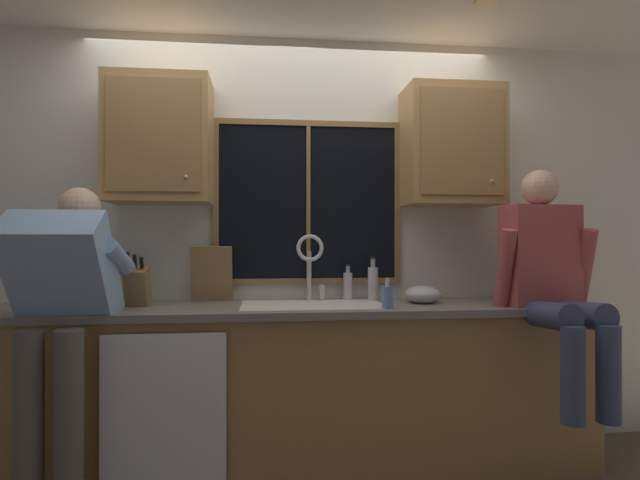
# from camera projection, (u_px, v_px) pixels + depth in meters

# --- Properties ---
(back_wall) EXTENTS (5.73, 0.12, 2.55)m
(back_wall) POSITION_uv_depth(u_px,v_px,m) (292.00, 242.00, 3.17)
(back_wall) COLOR silver
(back_wall) RESTS_ON floor
(ceiling_downlight_right) EXTENTS (0.14, 0.14, 0.01)m
(ceiling_downlight_right) POSITION_uv_depth(u_px,v_px,m) (488.00, 2.00, 2.63)
(ceiling_downlight_right) COLOR #FFEAB2
(window_glass) EXTENTS (1.10, 0.02, 0.95)m
(window_glass) POSITION_uv_depth(u_px,v_px,m) (308.00, 202.00, 3.11)
(window_glass) COLOR black
(window_frame_top) EXTENTS (1.17, 0.02, 0.04)m
(window_frame_top) POSITION_uv_depth(u_px,v_px,m) (308.00, 123.00, 3.11)
(window_frame_top) COLOR olive
(window_frame_bottom) EXTENTS (1.17, 0.02, 0.04)m
(window_frame_bottom) POSITION_uv_depth(u_px,v_px,m) (308.00, 281.00, 3.10)
(window_frame_bottom) COLOR olive
(window_frame_left) EXTENTS (0.04, 0.02, 0.95)m
(window_frame_left) POSITION_uv_depth(u_px,v_px,m) (216.00, 201.00, 3.04)
(window_frame_left) COLOR olive
(window_frame_right) EXTENTS (0.03, 0.02, 0.95)m
(window_frame_right) POSITION_uv_depth(u_px,v_px,m) (397.00, 203.00, 3.17)
(window_frame_right) COLOR olive
(window_mullion_center) EXTENTS (0.02, 0.02, 0.95)m
(window_mullion_center) POSITION_uv_depth(u_px,v_px,m) (308.00, 202.00, 3.10)
(window_mullion_center) COLOR olive
(lower_cabinet_run) EXTENTS (3.33, 0.58, 0.88)m
(lower_cabinet_run) POSITION_uv_depth(u_px,v_px,m) (296.00, 390.00, 2.82)
(lower_cabinet_run) COLOR #A07744
(lower_cabinet_run) RESTS_ON floor
(countertop) EXTENTS (3.39, 0.62, 0.04)m
(countertop) POSITION_uv_depth(u_px,v_px,m) (296.00, 309.00, 2.80)
(countertop) COLOR slate
(countertop) RESTS_ON lower_cabinet_run
(dishwasher_front) EXTENTS (0.60, 0.02, 0.74)m
(dishwasher_front) POSITION_uv_depth(u_px,v_px,m) (164.00, 409.00, 2.43)
(dishwasher_front) COLOR white
(upper_cabinet_left) EXTENTS (0.58, 0.36, 0.72)m
(upper_cabinet_left) POSITION_uv_depth(u_px,v_px,m) (160.00, 140.00, 2.86)
(upper_cabinet_left) COLOR #B2844C
(upper_cabinet_right) EXTENTS (0.58, 0.36, 0.72)m
(upper_cabinet_right) POSITION_uv_depth(u_px,v_px,m) (452.00, 147.00, 3.05)
(upper_cabinet_right) COLOR #B2844C
(sink) EXTENTS (0.80, 0.46, 0.21)m
(sink) POSITION_uv_depth(u_px,v_px,m) (312.00, 322.00, 2.82)
(sink) COLOR white
(sink) RESTS_ON lower_cabinet_run
(faucet) EXTENTS (0.18, 0.09, 0.40)m
(faucet) POSITION_uv_depth(u_px,v_px,m) (311.00, 259.00, 3.00)
(faucet) COLOR silver
(faucet) RESTS_ON countertop
(person_standing) EXTENTS (0.53, 0.69, 1.56)m
(person_standing) POSITION_uv_depth(u_px,v_px,m) (62.00, 308.00, 2.38)
(person_standing) COLOR #595147
(person_standing) RESTS_ON floor
(person_sitting_on_counter) EXTENTS (0.54, 0.61, 1.26)m
(person_sitting_on_counter) POSITION_uv_depth(u_px,v_px,m) (550.00, 274.00, 2.69)
(person_sitting_on_counter) COLOR #384260
(person_sitting_on_counter) RESTS_ON countertop
(knife_block) EXTENTS (0.12, 0.18, 0.32)m
(knife_block) POSITION_uv_depth(u_px,v_px,m) (137.00, 287.00, 2.76)
(knife_block) COLOR olive
(knife_block) RESTS_ON countertop
(cutting_board) EXTENTS (0.24, 0.09, 0.33)m
(cutting_board) POSITION_uv_depth(u_px,v_px,m) (212.00, 274.00, 2.97)
(cutting_board) COLOR #997047
(cutting_board) RESTS_ON countertop
(mixing_bowl) EXTENTS (0.21, 0.21, 0.11)m
(mixing_bowl) POSITION_uv_depth(u_px,v_px,m) (423.00, 295.00, 2.91)
(mixing_bowl) COLOR #B7B7BC
(mixing_bowl) RESTS_ON countertop
(soap_dispenser) EXTENTS (0.06, 0.07, 0.16)m
(soap_dispenser) POSITION_uv_depth(u_px,v_px,m) (387.00, 297.00, 2.66)
(soap_dispenser) COLOR #668CCC
(soap_dispenser) RESTS_ON countertop
(bottle_green_glass) EXTENTS (0.06, 0.06, 0.22)m
(bottle_green_glass) POSITION_uv_depth(u_px,v_px,m) (348.00, 285.00, 3.07)
(bottle_green_glass) COLOR #B7B7BC
(bottle_green_glass) RESTS_ON countertop
(bottle_tall_clear) EXTENTS (0.06, 0.06, 0.26)m
(bottle_tall_clear) POSITION_uv_depth(u_px,v_px,m) (373.00, 283.00, 3.03)
(bottle_tall_clear) COLOR #B7B7BC
(bottle_tall_clear) RESTS_ON countertop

